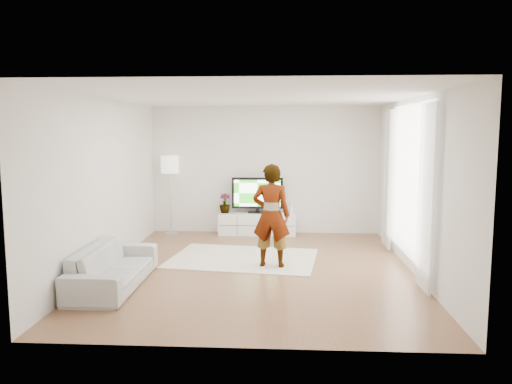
# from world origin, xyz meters

# --- Properties ---
(floor) EXTENTS (6.00, 6.00, 0.00)m
(floor) POSITION_xyz_m (0.00, 0.00, 0.00)
(floor) COLOR #8D613F
(floor) RESTS_ON ground
(ceiling) EXTENTS (6.00, 6.00, 0.00)m
(ceiling) POSITION_xyz_m (0.00, 0.00, 2.80)
(ceiling) COLOR white
(ceiling) RESTS_ON wall_back
(wall_left) EXTENTS (0.02, 6.00, 2.80)m
(wall_left) POSITION_xyz_m (-2.50, 0.00, 1.40)
(wall_left) COLOR silver
(wall_left) RESTS_ON floor
(wall_right) EXTENTS (0.02, 6.00, 2.80)m
(wall_right) POSITION_xyz_m (2.50, 0.00, 1.40)
(wall_right) COLOR silver
(wall_right) RESTS_ON floor
(wall_back) EXTENTS (5.00, 0.02, 2.80)m
(wall_back) POSITION_xyz_m (0.00, 3.00, 1.40)
(wall_back) COLOR silver
(wall_back) RESTS_ON floor
(wall_front) EXTENTS (5.00, 0.02, 2.80)m
(wall_front) POSITION_xyz_m (0.00, -3.00, 1.40)
(wall_front) COLOR silver
(wall_front) RESTS_ON floor
(window) EXTENTS (0.01, 2.60, 2.50)m
(window) POSITION_xyz_m (2.48, 0.30, 1.45)
(window) COLOR white
(window) RESTS_ON wall_right
(curtain_near) EXTENTS (0.04, 0.70, 2.60)m
(curtain_near) POSITION_xyz_m (2.40, -1.00, 1.35)
(curtain_near) COLOR white
(curtain_near) RESTS_ON floor
(curtain_far) EXTENTS (0.04, 0.70, 2.60)m
(curtain_far) POSITION_xyz_m (2.40, 1.60, 1.35)
(curtain_far) COLOR white
(curtain_far) RESTS_ON floor
(media_console) EXTENTS (1.68, 0.48, 0.47)m
(media_console) POSITION_xyz_m (-0.15, 2.76, 0.24)
(media_console) COLOR white
(media_console) RESTS_ON floor
(television) EXTENTS (1.11, 0.22, 0.78)m
(television) POSITION_xyz_m (-0.15, 2.79, 0.89)
(television) COLOR black
(television) RESTS_ON media_console
(game_console) EXTENTS (0.07, 0.16, 0.21)m
(game_console) POSITION_xyz_m (0.58, 2.76, 0.58)
(game_console) COLOR white
(game_console) RESTS_ON media_console
(potted_plant) EXTENTS (0.29, 0.29, 0.42)m
(potted_plant) POSITION_xyz_m (-0.87, 2.77, 0.68)
(potted_plant) COLOR #3F7238
(potted_plant) RESTS_ON media_console
(rug) EXTENTS (2.75, 2.14, 0.01)m
(rug) POSITION_xyz_m (-0.29, 0.67, 0.01)
(rug) COLOR white
(rug) RESTS_ON floor
(player) EXTENTS (0.67, 0.48, 1.72)m
(player) POSITION_xyz_m (0.22, 0.17, 0.87)
(player) COLOR #334772
(player) RESTS_ON rug
(sofa) EXTENTS (0.81, 2.05, 0.60)m
(sofa) POSITION_xyz_m (-2.06, -1.01, 0.30)
(sofa) COLOR beige
(sofa) RESTS_ON floor
(floor_lamp) EXTENTS (0.38, 0.38, 1.72)m
(floor_lamp) POSITION_xyz_m (-2.05, 2.70, 1.46)
(floor_lamp) COLOR silver
(floor_lamp) RESTS_ON floor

